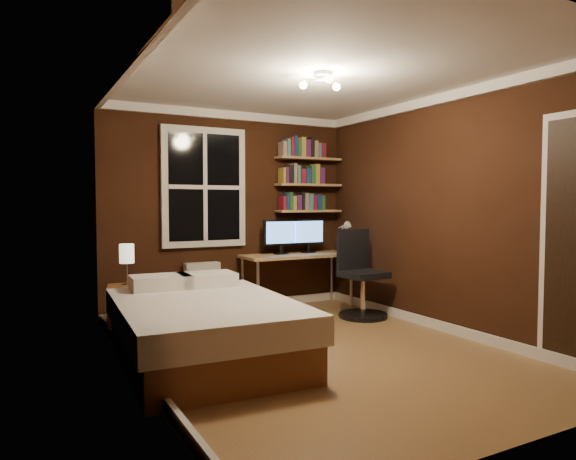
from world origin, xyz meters
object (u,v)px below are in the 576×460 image
bedside_lamp (127,265)px  office_chair (361,283)px  radiator (202,289)px  bed (204,328)px  monitor_left (281,237)px  monitor_right (308,236)px  desk (298,259)px  nightstand (128,309)px  desk_lamp (344,236)px

bedside_lamp → office_chair: size_ratio=0.42×
radiator → bed: bearing=-108.2°
monitor_left → monitor_right: size_ratio=1.00×
bed → desk: (1.82, 1.60, 0.35)m
bedside_lamp → radiator: bearing=25.0°
nightstand → office_chair: 2.66m
bed → bedside_lamp: (-0.38, 1.33, 0.43)m
desk → monitor_right: (0.20, 0.07, 0.28)m
nightstand → desk: desk is taller
monitor_left → desk_lamp: monitor_left is taller
bed → monitor_left: bearing=49.4°
monitor_right → desk_lamp: bearing=-30.7°
desk_lamp → monitor_left: bearing=163.6°
bedside_lamp → desk_lamp: desk_lamp is taller
office_chair → desk: bearing=114.1°
bedside_lamp → desk: size_ratio=0.30×
desk → monitor_right: size_ratio=3.10×
radiator → office_chair: bearing=-31.6°
desk → desk_lamp: (0.61, -0.17, 0.28)m
nightstand → monitor_left: (1.99, 0.34, 0.68)m
nightstand → monitor_right: size_ratio=1.04×
desk → office_chair: 0.94m
bedside_lamp → radiator: (0.97, 0.45, -0.40)m
monitor_left → office_chair: (0.61, -0.89, -0.52)m
bedside_lamp → radiator: 1.14m
bed → monitor_right: bearing=42.9°
bed → desk: size_ratio=1.38×
desk → office_chair: bearing=-64.1°
nightstand → radiator: radiator is taller
nightstand → bedside_lamp: (0.00, 0.00, 0.47)m
bedside_lamp → desk: 2.22m
radiator → office_chair: size_ratio=0.61×
bed → radiator: (0.59, 1.78, 0.03)m
nightstand → desk_lamp: bearing=13.4°
radiator → nightstand: bearing=-155.0°
desk → monitor_left: size_ratio=3.10×
radiator → desk_lamp: (1.84, -0.35, 0.60)m
monitor_right → radiator: bearing=175.7°
monitor_left → desk: bearing=-19.2°
nightstand → bedside_lamp: bearing=0.0°
bed → monitor_right: monitor_right is taller
monitor_left → monitor_right: bearing=0.0°
bedside_lamp → monitor_left: size_ratio=0.92×
bedside_lamp → monitor_right: 2.43m
bed → office_chair: (2.21, 0.77, 0.12)m
radiator → monitor_right: monitor_right is taller
radiator → monitor_right: size_ratio=1.34×
monitor_right → bed: bearing=-140.4°
bed → bedside_lamp: bearing=109.4°
monitor_left → desk_lamp: 0.85m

